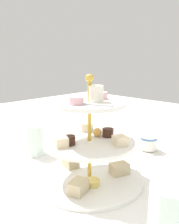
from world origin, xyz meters
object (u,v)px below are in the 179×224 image
water_glass_mid_back (36,140)px  tiered_serving_stand (90,150)px  water_glass_short_left (106,136)px  teacup_with_saucer (147,144)px  water_glass_tall_right (169,221)px

water_glass_mid_back → tiered_serving_stand: bearing=-0.8°
water_glass_short_left → teacup_with_saucer: 0.15m
tiered_serving_stand → water_glass_tall_right: 0.28m
tiered_serving_stand → water_glass_mid_back: 0.25m
water_glass_mid_back → water_glass_short_left: bearing=66.0°
water_glass_tall_right → teacup_with_saucer: water_glass_tall_right is taller
tiered_serving_stand → teacup_with_saucer: bearing=90.9°
water_glass_short_left → water_glass_mid_back: 0.25m
teacup_with_saucer → water_glass_mid_back: 0.38m
water_glass_tall_right → water_glass_short_left: size_ratio=1.80×
tiered_serving_stand → water_glass_short_left: tiered_serving_stand is taller
teacup_with_saucer → water_glass_mid_back: bearing=-130.5°
water_glass_short_left → teacup_with_saucer: bearing=21.3°
water_glass_short_left → teacup_with_saucer: size_ratio=0.75×
tiered_serving_stand → water_glass_short_left: 0.28m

